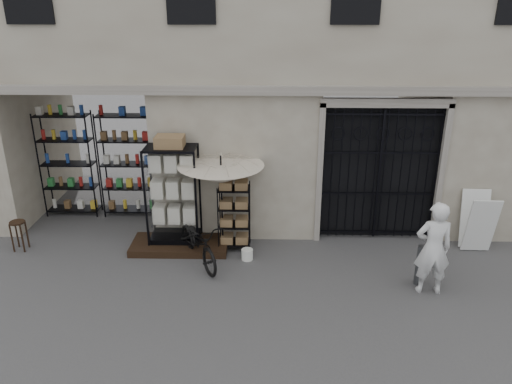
{
  "coord_description": "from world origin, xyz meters",
  "views": [
    {
      "loc": [
        -0.61,
        -7.71,
        4.99
      ],
      "look_at": [
        -0.8,
        1.4,
        1.35
      ],
      "focal_mm": 35.0,
      "sensor_mm": 36.0,
      "label": 1
    }
  ],
  "objects_px": {
    "market_umbrella": "(221,169)",
    "white_bucket": "(247,254)",
    "shopkeeper": "(427,291)",
    "easel_sign": "(478,222)",
    "wooden_stool": "(19,235)",
    "steel_bollard": "(420,265)",
    "display_cabinet": "(174,199)",
    "bicycle": "(199,262)",
    "wire_rack": "(234,218)"
  },
  "relations": [
    {
      "from": "wire_rack",
      "to": "white_bucket",
      "type": "distance_m",
      "value": 0.81
    },
    {
      "from": "market_umbrella",
      "to": "wooden_stool",
      "type": "relative_size",
      "value": 3.81
    },
    {
      "from": "display_cabinet",
      "to": "steel_bollard",
      "type": "relative_size",
      "value": 2.81
    },
    {
      "from": "bicycle",
      "to": "wooden_stool",
      "type": "bearing_deg",
      "value": 143.24
    },
    {
      "from": "wire_rack",
      "to": "easel_sign",
      "type": "distance_m",
      "value": 5.0
    },
    {
      "from": "shopkeeper",
      "to": "easel_sign",
      "type": "bearing_deg",
      "value": -130.97
    },
    {
      "from": "display_cabinet",
      "to": "shopkeeper",
      "type": "bearing_deg",
      "value": -39.76
    },
    {
      "from": "market_umbrella",
      "to": "wooden_stool",
      "type": "height_order",
      "value": "market_umbrella"
    },
    {
      "from": "steel_bollard",
      "to": "shopkeeper",
      "type": "distance_m",
      "value": 0.47
    },
    {
      "from": "easel_sign",
      "to": "market_umbrella",
      "type": "bearing_deg",
      "value": -177.61
    },
    {
      "from": "bicycle",
      "to": "shopkeeper",
      "type": "relative_size",
      "value": 0.99
    },
    {
      "from": "bicycle",
      "to": "easel_sign",
      "type": "bearing_deg",
      "value": -23.18
    },
    {
      "from": "display_cabinet",
      "to": "bicycle",
      "type": "relative_size",
      "value": 1.28
    },
    {
      "from": "market_umbrella",
      "to": "wooden_stool",
      "type": "bearing_deg",
      "value": -178.05
    },
    {
      "from": "shopkeeper",
      "to": "steel_bollard",
      "type": "bearing_deg",
      "value": -64.64
    },
    {
      "from": "steel_bollard",
      "to": "easel_sign",
      "type": "xyz_separation_m",
      "value": [
        1.54,
        1.37,
        0.24
      ]
    },
    {
      "from": "wire_rack",
      "to": "market_umbrella",
      "type": "distance_m",
      "value": 1.09
    },
    {
      "from": "market_umbrella",
      "to": "wooden_stool",
      "type": "xyz_separation_m",
      "value": [
        -4.21,
        -0.14,
        -1.42
      ]
    },
    {
      "from": "white_bucket",
      "to": "bicycle",
      "type": "relative_size",
      "value": 0.13
    },
    {
      "from": "steel_bollard",
      "to": "display_cabinet",
      "type": "bearing_deg",
      "value": 163.16
    },
    {
      "from": "market_umbrella",
      "to": "shopkeeper",
      "type": "distance_m",
      "value": 4.47
    },
    {
      "from": "wire_rack",
      "to": "bicycle",
      "type": "distance_m",
      "value": 1.15
    },
    {
      "from": "display_cabinet",
      "to": "market_umbrella",
      "type": "height_order",
      "value": "market_umbrella"
    },
    {
      "from": "white_bucket",
      "to": "shopkeeper",
      "type": "distance_m",
      "value": 3.46
    },
    {
      "from": "wire_rack",
      "to": "wooden_stool",
      "type": "bearing_deg",
      "value": -165.85
    },
    {
      "from": "market_umbrella",
      "to": "white_bucket",
      "type": "height_order",
      "value": "market_umbrella"
    },
    {
      "from": "white_bucket",
      "to": "shopkeeper",
      "type": "xyz_separation_m",
      "value": [
        3.28,
        -1.08,
        -0.11
      ]
    },
    {
      "from": "bicycle",
      "to": "wire_rack",
      "type": "bearing_deg",
      "value": 12.98
    },
    {
      "from": "market_umbrella",
      "to": "white_bucket",
      "type": "xyz_separation_m",
      "value": [
        0.53,
        -0.46,
        -1.65
      ]
    },
    {
      "from": "bicycle",
      "to": "wooden_stool",
      "type": "relative_size",
      "value": 2.68
    },
    {
      "from": "wooden_stool",
      "to": "easel_sign",
      "type": "xyz_separation_m",
      "value": [
        9.45,
        0.21,
        0.29
      ]
    },
    {
      "from": "display_cabinet",
      "to": "steel_bollard",
      "type": "xyz_separation_m",
      "value": [
        4.7,
        -1.42,
        -0.67
      ]
    },
    {
      "from": "market_umbrella",
      "to": "bicycle",
      "type": "xyz_separation_m",
      "value": [
        -0.43,
        -0.6,
        -1.76
      ]
    },
    {
      "from": "display_cabinet",
      "to": "market_umbrella",
      "type": "relative_size",
      "value": 0.9
    },
    {
      "from": "display_cabinet",
      "to": "market_umbrella",
      "type": "xyz_separation_m",
      "value": [
        1.0,
        -0.12,
        0.7
      ]
    },
    {
      "from": "bicycle",
      "to": "display_cabinet",
      "type": "bearing_deg",
      "value": 98.7
    },
    {
      "from": "wooden_stool",
      "to": "steel_bollard",
      "type": "distance_m",
      "value": 7.99
    },
    {
      "from": "wire_rack",
      "to": "shopkeeper",
      "type": "distance_m",
      "value": 3.95
    },
    {
      "from": "shopkeeper",
      "to": "display_cabinet",
      "type": "bearing_deg",
      "value": -18.24
    },
    {
      "from": "wooden_stool",
      "to": "steel_bollard",
      "type": "relative_size",
      "value": 0.82
    },
    {
      "from": "white_bucket",
      "to": "shopkeeper",
      "type": "bearing_deg",
      "value": -18.28
    },
    {
      "from": "wire_rack",
      "to": "white_bucket",
      "type": "bearing_deg",
      "value": -47.6
    },
    {
      "from": "white_bucket",
      "to": "wire_rack",
      "type": "bearing_deg",
      "value": 120.37
    },
    {
      "from": "market_umbrella",
      "to": "easel_sign",
      "type": "relative_size",
      "value": 2.01
    },
    {
      "from": "display_cabinet",
      "to": "easel_sign",
      "type": "distance_m",
      "value": 6.26
    },
    {
      "from": "market_umbrella",
      "to": "shopkeeper",
      "type": "relative_size",
      "value": 1.41
    },
    {
      "from": "market_umbrella",
      "to": "steel_bollard",
      "type": "relative_size",
      "value": 3.13
    },
    {
      "from": "wire_rack",
      "to": "bicycle",
      "type": "xyz_separation_m",
      "value": [
        -0.67,
        -0.62,
        -0.7
      ]
    },
    {
      "from": "market_umbrella",
      "to": "steel_bollard",
      "type": "xyz_separation_m",
      "value": [
        3.7,
        -1.3,
        -1.37
      ]
    },
    {
      "from": "display_cabinet",
      "to": "wire_rack",
      "type": "distance_m",
      "value": 1.3
    }
  ]
}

